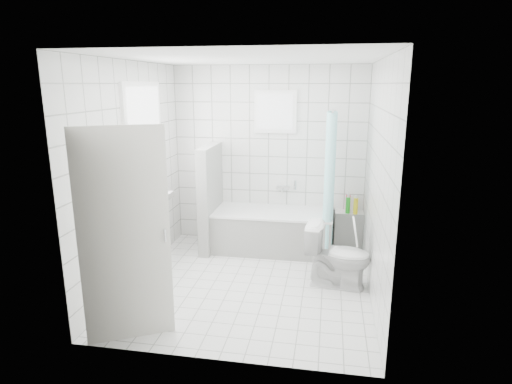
# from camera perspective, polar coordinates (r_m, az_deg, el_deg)

# --- Properties ---
(ground) EXTENTS (3.00, 3.00, 0.00)m
(ground) POSITION_cam_1_polar(r_m,az_deg,el_deg) (5.27, -0.80, -12.06)
(ground) COLOR white
(ground) RESTS_ON ground
(ceiling) EXTENTS (3.00, 3.00, 0.00)m
(ceiling) POSITION_cam_1_polar(r_m,az_deg,el_deg) (4.74, -0.92, 17.43)
(ceiling) COLOR white
(ceiling) RESTS_ON ground
(wall_back) EXTENTS (2.80, 0.02, 2.60)m
(wall_back) POSITION_cam_1_polar(r_m,az_deg,el_deg) (6.29, 1.67, 4.75)
(wall_back) COLOR white
(wall_back) RESTS_ON ground
(wall_front) EXTENTS (2.80, 0.02, 2.60)m
(wall_front) POSITION_cam_1_polar(r_m,az_deg,el_deg) (3.43, -5.51, -3.43)
(wall_front) COLOR white
(wall_front) RESTS_ON ground
(wall_left) EXTENTS (0.02, 3.00, 2.60)m
(wall_left) POSITION_cam_1_polar(r_m,az_deg,el_deg) (5.28, -15.98, 2.35)
(wall_left) COLOR white
(wall_left) RESTS_ON ground
(wall_right) EXTENTS (0.02, 3.00, 2.60)m
(wall_right) POSITION_cam_1_polar(r_m,az_deg,el_deg) (4.79, 15.84, 1.19)
(wall_right) COLOR white
(wall_right) RESTS_ON ground
(window_left) EXTENTS (0.01, 0.90, 1.40)m
(window_left) POSITION_cam_1_polar(r_m,az_deg,el_deg) (5.48, -14.42, 6.06)
(window_left) COLOR white
(window_left) RESTS_ON wall_left
(window_back) EXTENTS (0.50, 0.01, 0.50)m
(window_back) POSITION_cam_1_polar(r_m,az_deg,el_deg) (6.16, 2.59, 10.63)
(window_back) COLOR white
(window_back) RESTS_ON wall_back
(window_sill) EXTENTS (0.18, 1.02, 0.08)m
(window_sill) POSITION_cam_1_polar(r_m,az_deg,el_deg) (5.61, -13.54, -1.44)
(window_sill) COLOR white
(window_sill) RESTS_ON wall_left
(door) EXTENTS (0.73, 0.41, 2.00)m
(door) POSITION_cam_1_polar(r_m,az_deg,el_deg) (4.02, -17.10, -5.83)
(door) COLOR silver
(door) RESTS_ON ground
(bathtub) EXTENTS (1.67, 0.77, 0.58)m
(bathtub) POSITION_cam_1_polar(r_m,az_deg,el_deg) (6.17, 2.26, -5.14)
(bathtub) COLOR white
(bathtub) RESTS_ON ground
(partition_wall) EXTENTS (0.15, 0.85, 1.50)m
(partition_wall) POSITION_cam_1_polar(r_m,az_deg,el_deg) (6.16, -6.08, -0.76)
(partition_wall) COLOR white
(partition_wall) RESTS_ON ground
(tiled_ledge) EXTENTS (0.40, 0.24, 0.55)m
(tiled_ledge) POSITION_cam_1_polar(r_m,az_deg,el_deg) (6.38, 12.21, -4.96)
(tiled_ledge) COLOR white
(tiled_ledge) RESTS_ON ground
(toilet) EXTENTS (0.79, 0.51, 0.76)m
(toilet) POSITION_cam_1_polar(r_m,az_deg,el_deg) (5.16, 10.88, -8.33)
(toilet) COLOR white
(toilet) RESTS_ON ground
(curtain_rod) EXTENTS (0.02, 0.80, 0.02)m
(curtain_rod) POSITION_cam_1_polar(r_m,az_deg,el_deg) (5.76, 10.21, 10.67)
(curtain_rod) COLOR silver
(curtain_rod) RESTS_ON wall_back
(shower_curtain) EXTENTS (0.14, 0.48, 1.78)m
(shower_curtain) POSITION_cam_1_polar(r_m,az_deg,el_deg) (5.75, 9.82, 1.61)
(shower_curtain) COLOR #4BDCDB
(shower_curtain) RESTS_ON curtain_rod
(tub_faucet) EXTENTS (0.18, 0.06, 0.06)m
(tub_faucet) POSITION_cam_1_polar(r_m,az_deg,el_deg) (6.32, 3.61, 0.60)
(tub_faucet) COLOR silver
(tub_faucet) RESTS_ON wall_back
(sill_bottles) EXTENTS (0.14, 0.55, 0.31)m
(sill_bottles) POSITION_cam_1_polar(r_m,az_deg,el_deg) (5.61, -13.33, 0.23)
(sill_bottles) COLOR white
(sill_bottles) RESTS_ON window_sill
(ledge_bottles) EXTENTS (0.17, 0.19, 0.24)m
(ledge_bottles) POSITION_cam_1_polar(r_m,az_deg,el_deg) (6.22, 12.48, -1.68)
(ledge_bottles) COLOR green
(ledge_bottles) RESTS_ON tiled_ledge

